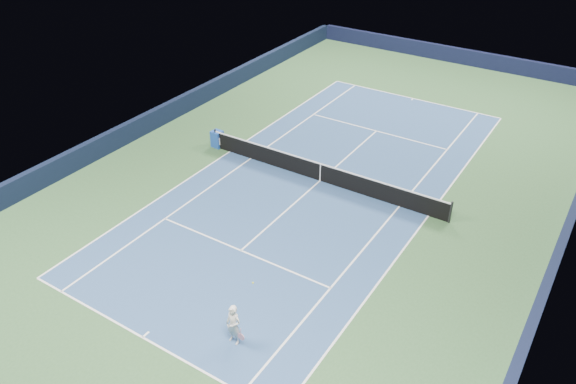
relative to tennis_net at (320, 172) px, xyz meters
The scene contains 19 objects.
ground 0.50m from the tennis_net, ahead, with size 40.00×40.00×0.00m, color #2D522C.
wall_far 19.83m from the tennis_net, 90.00° to the left, with size 22.00×0.35×1.10m, color black.
wall_right 10.83m from the tennis_net, ahead, with size 0.35×40.00×1.10m, color black.
wall_left 10.83m from the tennis_net, behind, with size 0.35×40.00×1.10m, color black.
court_surface 0.50m from the tennis_net, ahead, with size 10.97×23.77×0.01m, color navy.
baseline_far 11.90m from the tennis_net, 90.00° to the left, with size 10.97×0.08×0.00m, color white.
baseline_near 11.90m from the tennis_net, 90.00° to the right, with size 10.97×0.08×0.00m, color white.
sideline_doubles_right 5.51m from the tennis_net, ahead, with size 0.08×23.77×0.00m, color white.
sideline_doubles_left 5.51m from the tennis_net, behind, with size 0.08×23.77×0.00m, color white.
sideline_singles_right 4.14m from the tennis_net, ahead, with size 0.08×23.77×0.00m, color white.
sideline_singles_left 4.14m from the tennis_net, behind, with size 0.08×23.77×0.00m, color white.
service_line_far 6.42m from the tennis_net, 90.00° to the left, with size 8.23×0.08×0.00m, color white.
service_line_near 6.42m from the tennis_net, 90.00° to the right, with size 8.23×0.08×0.00m, color white.
center_service_line 0.50m from the tennis_net, ahead, with size 0.08×12.80×0.00m, color white.
center_mark_far 11.75m from the tennis_net, 90.00° to the left, with size 0.08×0.30×0.00m, color white.
center_mark_near 11.75m from the tennis_net, 90.00° to the right, with size 0.08×0.30×0.00m, color white.
tennis_net is the anchor object (origin of this frame).
sponsor_cube 6.40m from the tennis_net, behind, with size 0.59×0.52×0.90m.
tennis_player 10.72m from the tennis_net, 75.39° to the right, with size 0.74×1.23×1.89m.
Camera 1 is at (11.15, -20.33, 14.14)m, focal length 35.00 mm.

